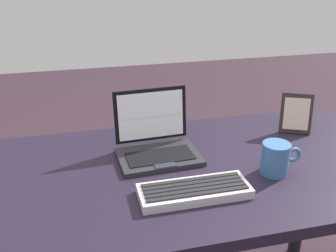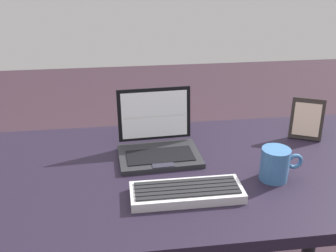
{
  "view_description": "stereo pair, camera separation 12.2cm",
  "coord_description": "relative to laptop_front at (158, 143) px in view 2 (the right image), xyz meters",
  "views": [
    {
      "loc": [
        -0.31,
        -1.03,
        1.38
      ],
      "look_at": [
        -0.04,
        0.05,
        0.88
      ],
      "focal_mm": 41.63,
      "sensor_mm": 36.0,
      "label": 1
    },
    {
      "loc": [
        -0.19,
        -1.05,
        1.38
      ],
      "look_at": [
        -0.04,
        0.05,
        0.88
      ],
      "focal_mm": 41.63,
      "sensor_mm": 36.0,
      "label": 2
    }
  ],
  "objects": [
    {
      "name": "desk",
      "position": [
        0.07,
        -0.11,
        -0.14
      ],
      "size": [
        1.45,
        0.72,
        0.76
      ],
      "color": "black",
      "rests_on": "ground"
    },
    {
      "name": "laptop_front",
      "position": [
        0.0,
        0.0,
        0.0
      ],
      "size": [
        0.28,
        0.22,
        0.21
      ],
      "color": "#232326",
      "rests_on": "desk"
    },
    {
      "name": "external_keyboard",
      "position": [
        0.05,
        -0.26,
        -0.03
      ],
      "size": [
        0.31,
        0.12,
        0.03
      ],
      "color": "#BDBABE",
      "rests_on": "desk"
    },
    {
      "name": "photo_frame",
      "position": [
        0.55,
        0.06,
        0.03
      ],
      "size": [
        0.12,
        0.09,
        0.15
      ],
      "color": "black",
      "rests_on": "desk"
    },
    {
      "name": "coffee_mug",
      "position": [
        0.33,
        -0.2,
        0.01
      ],
      "size": [
        0.13,
        0.09,
        0.1
      ],
      "color": "#3A679D",
      "rests_on": "desk"
    }
  ]
}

